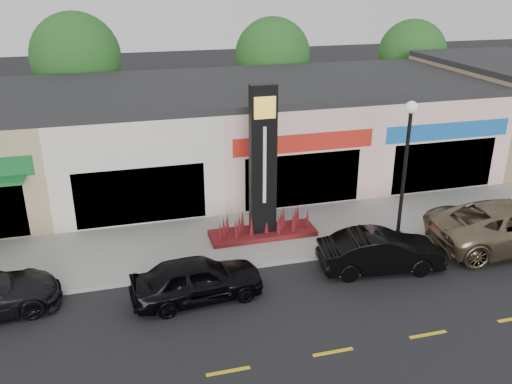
# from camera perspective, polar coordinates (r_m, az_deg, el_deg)

# --- Properties ---
(ground) EXTENTS (120.00, 120.00, 0.00)m
(ground) POSITION_cam_1_polar(r_m,az_deg,el_deg) (17.55, -5.11, -12.13)
(ground) COLOR black
(ground) RESTS_ON ground
(sidewalk) EXTENTS (52.00, 4.30, 0.15)m
(sidewalk) POSITION_cam_1_polar(r_m,az_deg,el_deg) (21.21, -7.27, -5.50)
(sidewalk) COLOR gray
(sidewalk) RESTS_ON ground
(curb) EXTENTS (52.00, 0.20, 0.15)m
(curb) POSITION_cam_1_polar(r_m,az_deg,el_deg) (19.26, -6.27, -8.52)
(curb) COLOR gray
(curb) RESTS_ON ground
(shop_cream) EXTENTS (7.00, 10.01, 4.80)m
(shop_cream) POSITION_cam_1_polar(r_m,az_deg,el_deg) (26.86, -12.95, 5.49)
(shop_cream) COLOR silver
(shop_cream) RESTS_ON ground
(shop_pink_w) EXTENTS (7.00, 10.01, 4.80)m
(shop_pink_w) POSITION_cam_1_polar(r_m,az_deg,el_deg) (27.97, 1.57, 6.70)
(shop_pink_w) COLOR beige
(shop_pink_w) RESTS_ON ground
(shop_pink_e) EXTENTS (7.00, 10.01, 4.80)m
(shop_pink_e) POSITION_cam_1_polar(r_m,az_deg,el_deg) (30.67, 14.31, 7.42)
(shop_pink_e) COLOR beige
(shop_pink_e) RESTS_ON ground
(shop_tan) EXTENTS (7.00, 10.01, 5.30)m
(shop_tan) POSITION_cam_1_polar(r_m,az_deg,el_deg) (34.55, 24.66, 8.13)
(shop_tan) COLOR #8F6953
(shop_tan) RESTS_ON ground
(tree_rear_west) EXTENTS (5.20, 5.20, 7.83)m
(tree_rear_west) POSITION_cam_1_polar(r_m,az_deg,el_deg) (34.18, -18.43, 13.30)
(tree_rear_west) COLOR #382619
(tree_rear_west) RESTS_ON ground
(tree_rear_mid) EXTENTS (4.80, 4.80, 7.29)m
(tree_rear_mid) POSITION_cam_1_polar(r_m,az_deg,el_deg) (35.71, 1.76, 14.17)
(tree_rear_mid) COLOR #382619
(tree_rear_mid) RESTS_ON ground
(tree_rear_east) EXTENTS (4.60, 4.60, 6.94)m
(tree_rear_east) POSITION_cam_1_polar(r_m,az_deg,el_deg) (39.80, 16.09, 13.81)
(tree_rear_east) COLOR #382619
(tree_rear_east) RESTS_ON ground
(lamp_east_near) EXTENTS (0.44, 0.44, 5.47)m
(lamp_east_near) POSITION_cam_1_polar(r_m,az_deg,el_deg) (20.74, 15.50, 3.42)
(lamp_east_near) COLOR black
(lamp_east_near) RESTS_ON sidewalk
(pylon_sign) EXTENTS (4.20, 1.30, 6.00)m
(pylon_sign) POSITION_cam_1_polar(r_m,az_deg,el_deg) (20.71, 0.73, 0.69)
(pylon_sign) COLOR #55130E
(pylon_sign) RESTS_ON sidewalk
(car_black_sedan) EXTENTS (2.06, 4.37, 1.45)m
(car_black_sedan) POSITION_cam_1_polar(r_m,az_deg,el_deg) (17.69, -6.21, -9.08)
(car_black_sedan) COLOR black
(car_black_sedan) RESTS_ON ground
(car_black_conv) EXTENTS (2.06, 4.51, 1.44)m
(car_black_conv) POSITION_cam_1_polar(r_m,az_deg,el_deg) (19.69, 12.98, -6.12)
(car_black_conv) COLOR black
(car_black_conv) RESTS_ON ground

